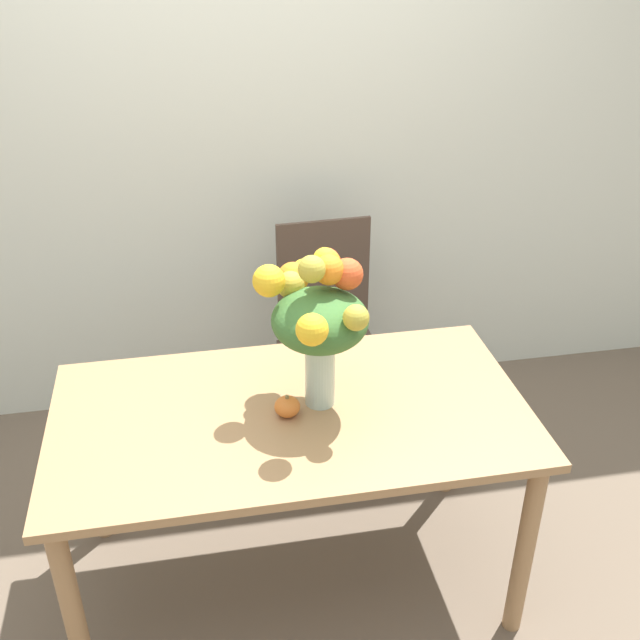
# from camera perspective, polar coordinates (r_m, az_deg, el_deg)

# --- Properties ---
(ground_plane) EXTENTS (12.00, 12.00, 0.00)m
(ground_plane) POSITION_cam_1_polar(r_m,az_deg,el_deg) (2.87, -1.94, -18.85)
(ground_plane) COLOR brown
(wall_back) EXTENTS (8.00, 0.06, 2.70)m
(wall_back) POSITION_cam_1_polar(r_m,az_deg,el_deg) (3.23, -5.91, 15.23)
(wall_back) COLOR silver
(wall_back) RESTS_ON ground_plane
(dining_table) EXTENTS (1.49, 0.81, 0.74)m
(dining_table) POSITION_cam_1_polar(r_m,az_deg,el_deg) (2.42, -2.20, -8.73)
(dining_table) COLOR #9E754C
(dining_table) RESTS_ON ground_plane
(flower_vase) EXTENTS (0.34, 0.42, 0.52)m
(flower_vase) POSITION_cam_1_polar(r_m,az_deg,el_deg) (2.24, -0.17, 0.40)
(flower_vase) COLOR #B2CCBC
(flower_vase) RESTS_ON dining_table
(pumpkin) EXTENTS (0.08, 0.08, 0.07)m
(pumpkin) POSITION_cam_1_polar(r_m,az_deg,el_deg) (2.33, -2.51, -6.60)
(pumpkin) COLOR orange
(pumpkin) RESTS_ON dining_table
(dining_chair_near_window) EXTENTS (0.44, 0.44, 0.99)m
(dining_chair_near_window) POSITION_cam_1_polar(r_m,az_deg,el_deg) (3.19, 0.77, -1.42)
(dining_chair_near_window) COLOR #47382D
(dining_chair_near_window) RESTS_ON ground_plane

